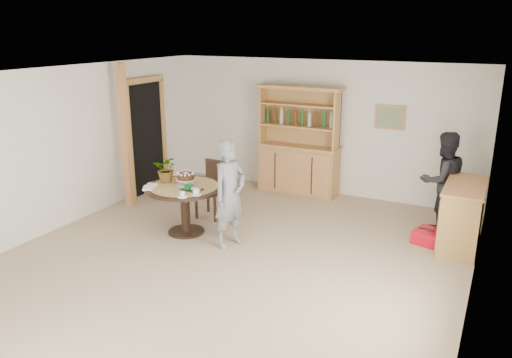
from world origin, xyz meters
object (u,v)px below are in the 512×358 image
object	(u,v)px
dining_table	(185,196)
teen_boy	(230,194)
adult_person	(443,181)
red_suitcase	(436,239)
sideboard	(462,215)
dining_chair	(214,185)
hutch	(299,158)

from	to	relation	value
dining_table	teen_boy	bearing A→B (deg)	-6.71
adult_person	red_suitcase	xyz separation A→B (m)	(0.07, -0.74, -0.67)
dining_table	red_suitcase	xyz separation A→B (m)	(3.53, 1.26, -0.50)
red_suitcase	sideboard	bearing A→B (deg)	39.15
dining_table	dining_chair	xyz separation A→B (m)	(0.00, 0.83, -0.07)
dining_chair	teen_boy	distance (m)	1.28
dining_chair	teen_boy	world-z (taller)	teen_boy
hutch	dining_chair	world-z (taller)	hutch
hutch	dining_table	size ratio (longest dim) A/B	1.70
sideboard	adult_person	bearing A→B (deg)	121.83
sideboard	dining_chair	size ratio (longest dim) A/B	1.33
dining_table	teen_boy	xyz separation A→B (m)	(0.85, -0.10, 0.18)
hutch	dining_chair	distance (m)	1.98
dining_table	teen_boy	world-z (taller)	teen_boy
hutch	dining_chair	bearing A→B (deg)	-113.68
red_suitcase	teen_boy	bearing A→B (deg)	-137.46
adult_person	dining_table	bearing A→B (deg)	-10.00
dining_chair	adult_person	world-z (taller)	adult_person
sideboard	teen_boy	distance (m)	3.35
dining_table	adult_person	bearing A→B (deg)	30.12
teen_boy	adult_person	world-z (taller)	teen_boy
hutch	adult_person	size ratio (longest dim) A/B	1.32
hutch	dining_table	distance (m)	2.75
hutch	adult_person	xyz separation A→B (m)	(2.66, -0.63, 0.08)
hutch	dining_table	xyz separation A→B (m)	(-0.79, -2.63, -0.08)
sideboard	adult_person	size ratio (longest dim) A/B	0.82
teen_boy	dining_table	bearing A→B (deg)	99.02
hutch	adult_person	world-z (taller)	hutch
hutch	teen_boy	world-z (taller)	hutch
adult_person	red_suitcase	distance (m)	1.00
hutch	red_suitcase	distance (m)	3.12
hutch	teen_boy	distance (m)	2.74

